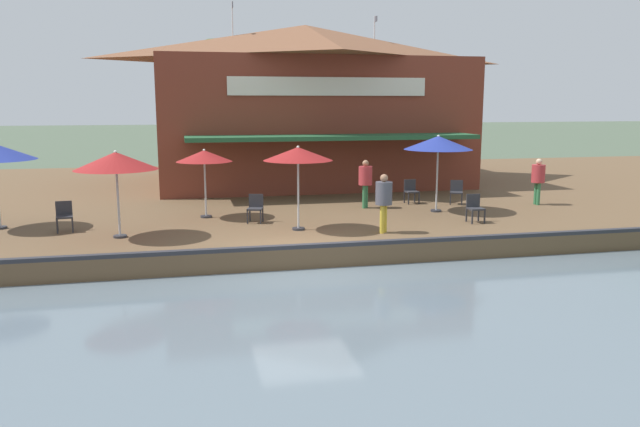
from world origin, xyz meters
name	(u,v)px	position (x,y,z in m)	size (l,w,h in m)	color
ground_plane	(305,272)	(0.00, 0.00, 0.00)	(220.00, 220.00, 0.00)	#4C5B47
quay_deck	(254,197)	(-11.00, 0.00, 0.30)	(22.00, 56.00, 0.60)	brown
quay_edge_fender	(304,246)	(-0.10, 0.00, 0.65)	(0.20, 50.40, 0.10)	#2D2D33
waterfront_restaurant	(306,103)	(-13.63, 2.75, 4.17)	(11.33, 13.65, 7.91)	brown
patio_umbrella_by_entrance	(204,156)	(-4.93, -2.21, 2.54)	(1.75, 1.75, 2.17)	#B7B7B7
patio_umbrella_mid_patio_right	(438,143)	(-4.36, 5.34, 2.89)	(2.25, 2.25, 2.55)	#B7B7B7
patio_umbrella_near_quay_edge	(298,154)	(-2.38, 0.29, 2.77)	(1.96, 1.96, 2.40)	#B7B7B7
patio_umbrella_mid_patio_left	(116,161)	(-2.42, -4.60, 2.67)	(2.19, 2.19, 2.35)	#B7B7B7
cafe_chair_back_row_seat	(411,190)	(-6.22, 5.15, 1.08)	(0.45, 0.45, 0.85)	#2D2D33
cafe_chair_mid_patio	(255,207)	(-3.77, -0.77, 1.08)	(0.55, 0.55, 0.85)	#2D2D33
cafe_chair_facing_river	(475,207)	(-2.36, 5.73, 1.08)	(0.44, 0.44, 0.85)	#2D2D33
cafe_chair_beside_entrance	(64,215)	(-3.60, -6.19, 1.08)	(0.50, 0.50, 0.85)	#2D2D33
cafe_chair_far_corner_seat	(456,191)	(-5.68, 6.66, 1.08)	(0.58, 0.58, 0.85)	#2D2D33
person_mid_patio	(538,176)	(-4.93, 9.41, 1.62)	(0.46, 0.46, 1.64)	#337547
person_at_quay_edge	(384,196)	(-1.46, 2.53, 1.63)	(0.47, 0.47, 1.65)	gold
person_near_entrance	(365,178)	(-5.58, 3.23, 1.64)	(0.47, 0.47, 1.66)	#337547
tree_upstream_bank	(215,80)	(-15.80, -1.21, 5.26)	(3.84, 3.66, 6.59)	brown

